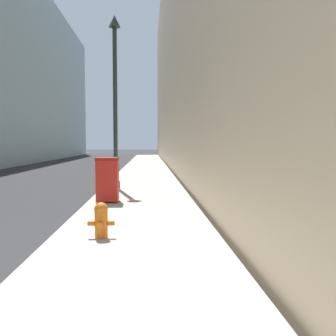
{
  "coord_description": "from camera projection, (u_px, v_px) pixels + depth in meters",
  "views": [
    {
      "loc": [
        5.7,
        -4.71,
        1.79
      ],
      "look_at": [
        6.81,
        17.26,
        0.33
      ],
      "focal_mm": 40.0,
      "sensor_mm": 36.0,
      "label": 1
    }
  ],
  "objects": [
    {
      "name": "sidewalk_right",
      "position": [
        145.0,
        171.0,
        22.74
      ],
      "size": [
        3.02,
        60.0,
        0.14
      ],
      "color": "#ADA89E",
      "rests_on": "ground"
    },
    {
      "name": "building_right_stone",
      "position": [
        239.0,
        50.0,
        30.47
      ],
      "size": [
        12.0,
        60.0,
        18.7
      ],
      "color": "tan",
      "rests_on": "ground"
    },
    {
      "name": "lamppost",
      "position": [
        115.0,
        88.0,
        13.6
      ],
      "size": [
        0.42,
        0.42,
        6.25
      ],
      "color": "#2D332D",
      "rests_on": "sidewalk_right"
    },
    {
      "name": "fire_hydrant",
      "position": [
        101.0,
        219.0,
        6.52
      ],
      "size": [
        0.46,
        0.35,
        0.62
      ],
      "color": "orange",
      "rests_on": "sidewalk_right"
    },
    {
      "name": "trash_bin",
      "position": [
        108.0,
        179.0,
        10.48
      ],
      "size": [
        0.61,
        0.63,
        1.25
      ],
      "color": "red",
      "rests_on": "sidewalk_right"
    }
  ]
}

